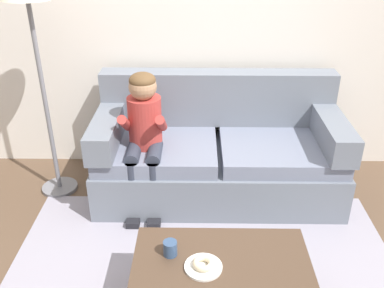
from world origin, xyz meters
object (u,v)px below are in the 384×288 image
coffee_table (222,267)px  donut (203,263)px  mug (170,248)px  floor_lamp (28,3)px  toy_controller (285,254)px  person_child (144,130)px  couch (218,154)px

coffee_table → donut: (-0.10, -0.05, 0.07)m
mug → floor_lamp: (-1.05, 1.25, 1.12)m
coffee_table → floor_lamp: size_ratio=0.54×
coffee_table → donut: size_ratio=8.32×
donut → toy_controller: bearing=42.4°
person_child → couch: bearing=19.9°
person_child → floor_lamp: 1.21m
coffee_table → floor_lamp: floor_lamp is taller
donut → toy_controller: size_ratio=0.53×
donut → mug: size_ratio=1.33×
donut → toy_controller: donut is taller
floor_lamp → mug: bearing=-50.0°
mug → floor_lamp: bearing=130.0°
donut → mug: 0.21m
floor_lamp → donut: bearing=-47.6°
coffee_table → floor_lamp: 2.22m
mug → toy_controller: 0.97m
person_child → mug: 1.12m
couch → person_child: person_child is taller
couch → floor_lamp: floor_lamp is taller
couch → person_child: 0.69m
couch → mug: 1.32m
person_child → floor_lamp: size_ratio=0.59×
coffee_table → person_child: (-0.55, 1.12, 0.31)m
couch → floor_lamp: size_ratio=1.07×
person_child → floor_lamp: (-0.79, 0.18, 0.89)m
donut → mug: (-0.19, 0.10, 0.01)m
coffee_table → mug: size_ratio=11.10×
mug → donut: bearing=-29.1°
couch → toy_controller: (0.44, -0.85, -0.32)m
coffee_table → floor_lamp: bearing=135.8°
toy_controller → coffee_table: bearing=-105.0°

